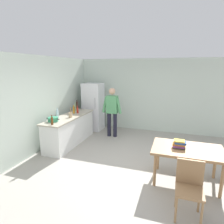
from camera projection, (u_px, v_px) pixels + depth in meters
ground_plane at (125, 164)px, 4.77m from camera, size 14.00×14.00×0.00m
wall_back at (145, 95)px, 7.25m from camera, size 6.40×0.12×2.70m
wall_left at (39, 104)px, 5.47m from camera, size 0.12×5.60×2.70m
kitchen_counter at (70, 130)px, 6.03m from camera, size 0.64×2.20×0.90m
refrigerator at (93, 107)px, 7.38m from camera, size 0.70×0.67×1.80m
person at (112, 109)px, 6.56m from camera, size 0.70×0.22×1.70m
dining_table at (187, 152)px, 3.91m from camera, size 1.40×0.90×0.75m
chair at (189, 185)px, 3.05m from camera, size 0.42×0.42×0.91m
cooking_pot at (53, 119)px, 5.31m from camera, size 0.40×0.28×0.12m
utensil_jar at (70, 115)px, 5.75m from camera, size 0.11×0.11×0.32m
bottle_wine_dark at (77, 105)px, 6.87m from camera, size 0.08×0.08×0.34m
bottle_vinegar_tall at (75, 107)px, 6.60m from camera, size 0.06×0.06×0.32m
bottle_beer_brown at (52, 121)px, 5.00m from camera, size 0.06×0.06×0.26m
bottle_oil_amber at (74, 110)px, 6.26m from camera, size 0.06×0.06×0.28m
bottle_sauce_red at (78, 110)px, 6.30m from camera, size 0.06×0.06×0.24m
bottle_water_clear at (57, 114)px, 5.68m from camera, size 0.07×0.07×0.30m
book_stack at (179, 144)px, 3.91m from camera, size 0.26×0.21×0.16m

